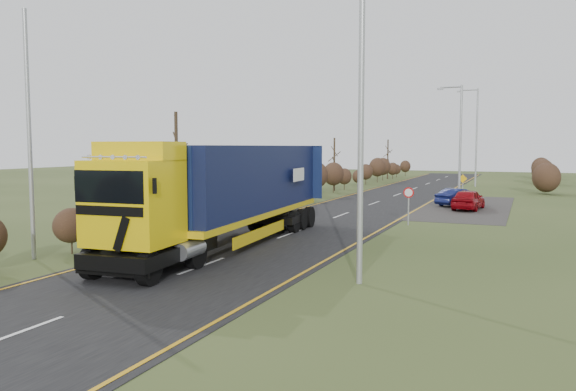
# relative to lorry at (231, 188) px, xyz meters

# --- Properties ---
(ground) EXTENTS (160.00, 160.00, 0.00)m
(ground) POSITION_rel_lorry_xyz_m (1.09, -0.11, -2.49)
(ground) COLOR #34431C
(ground) RESTS_ON ground
(road) EXTENTS (8.00, 120.00, 0.02)m
(road) POSITION_rel_lorry_xyz_m (1.09, 9.89, -2.48)
(road) COLOR black
(road) RESTS_ON ground
(layby) EXTENTS (6.00, 18.00, 0.02)m
(layby) POSITION_rel_lorry_xyz_m (7.59, 19.89, -2.48)
(layby) COLOR #2E2C29
(layby) RESTS_ON ground
(lane_markings) EXTENTS (7.52, 116.00, 0.01)m
(lane_markings) POSITION_rel_lorry_xyz_m (1.09, 9.58, -2.46)
(lane_markings) COLOR orange
(lane_markings) RESTS_ON road
(hedgerow) EXTENTS (2.24, 102.04, 6.05)m
(hedgerow) POSITION_rel_lorry_xyz_m (-4.90, 7.78, -0.88)
(hedgerow) COLOR #311E15
(hedgerow) RESTS_ON ground
(lorry) EXTENTS (3.64, 15.94, 4.39)m
(lorry) POSITION_rel_lorry_xyz_m (0.00, 0.00, 0.00)
(lorry) COLOR black
(lorry) RESTS_ON ground
(car_red_hatchback) EXTENTS (2.06, 4.22, 1.39)m
(car_red_hatchback) POSITION_rel_lorry_xyz_m (7.96, 18.21, -1.80)
(car_red_hatchback) COLOR maroon
(car_red_hatchback) RESTS_ON ground
(car_blue_sedan) EXTENTS (2.95, 3.94, 1.24)m
(car_blue_sedan) POSITION_rel_lorry_xyz_m (7.05, 20.50, -1.87)
(car_blue_sedan) COLOR #0B113E
(car_blue_sedan) RESTS_ON ground
(streetlight_near) EXTENTS (1.95, 0.18, 9.18)m
(streetlight_near) POSITION_rel_lorry_xyz_m (6.78, -4.32, 2.56)
(streetlight_near) COLOR #A1A4A7
(streetlight_near) RESTS_ON ground
(streetlight_mid) EXTENTS (1.88, 0.18, 8.81)m
(streetlight_mid) POSITION_rel_lorry_xyz_m (6.74, 22.89, 2.35)
(streetlight_mid) COLOR #A1A4A7
(streetlight_mid) RESTS_ON ground
(streetlight_far) EXTENTS (2.18, 0.21, 10.32)m
(streetlight_far) POSITION_rel_lorry_xyz_m (6.32, 41.36, 3.23)
(streetlight_far) COLOR #A1A4A7
(streetlight_far) RESTS_ON ground
(left_pole) EXTENTS (0.16, 0.16, 9.25)m
(left_pole) POSITION_rel_lorry_xyz_m (-5.46, -5.49, 2.13)
(left_pole) COLOR #A1A4A7
(left_pole) RESTS_ON ground
(speed_sign) EXTENTS (0.56, 0.10, 2.05)m
(speed_sign) POSITION_rel_lorry_xyz_m (5.71, 9.33, -1.09)
(speed_sign) COLOR #A1A4A7
(speed_sign) RESTS_ON ground
(warning_board) EXTENTS (0.73, 0.11, 1.91)m
(warning_board) POSITION_rel_lorry_xyz_m (6.56, 28.05, -1.33)
(warning_board) COLOR #A1A4A7
(warning_board) RESTS_ON ground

